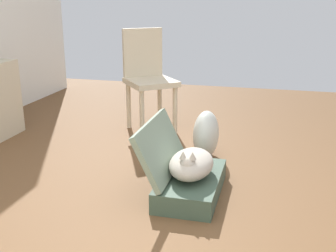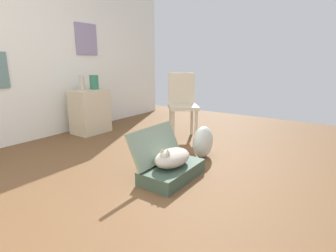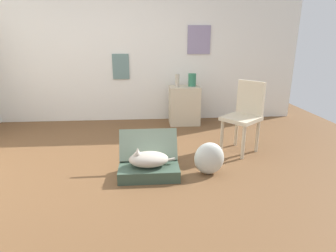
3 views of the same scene
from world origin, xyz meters
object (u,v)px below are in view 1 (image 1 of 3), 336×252
plastic_bag_white (206,134)px  cat (191,164)px  suitcase_base (191,185)px  chair (148,76)px

plastic_bag_white → cat: bearing=-178.3°
suitcase_base → cat: (-0.01, 0.00, 0.15)m
cat → plastic_bag_white: bearing=1.7°
suitcase_base → chair: (1.31, 0.69, 0.46)m
plastic_bag_white → suitcase_base: bearing=-178.2°
suitcase_base → cat: 0.15m
plastic_bag_white → chair: size_ratio=0.40×
chair → plastic_bag_white: bearing=-82.1°
suitcase_base → plastic_bag_white: plastic_bag_white is taller
suitcase_base → plastic_bag_white: 0.70m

